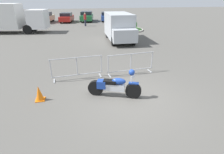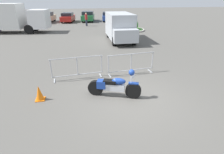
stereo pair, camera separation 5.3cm
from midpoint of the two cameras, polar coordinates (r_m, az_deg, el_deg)
The scene contains 15 objects.
ground_plane at distance 6.82m, azimuth 5.87°, elevation -7.03°, with size 120.00×120.00×0.00m, color #54514C.
motorcycle at distance 6.73m, azimuth 0.95°, elevation -2.94°, with size 2.00×0.93×1.18m.
crowd_barrier_near at distance 8.34m, azimuth -11.05°, elevation 3.03°, with size 2.43×0.59×1.07m.
crowd_barrier_far at distance 8.77m, azimuth 6.43°, elevation 4.41°, with size 2.43×0.59×1.07m.
box_truck at distance 22.60m, azimuth -31.10°, elevation 16.41°, with size 7.96×3.44×2.98m.
delivery_van at distance 15.98m, azimuth 2.68°, elevation 16.23°, with size 2.22×5.10×2.31m.
parked_car_black at distance 30.85m, azimuth -32.70°, elevation 15.69°, with size 2.45×4.54×1.46m.
parked_car_silver at distance 30.20m, azimuth -26.74°, elevation 16.80°, with size 2.47×4.56×1.47m.
parked_car_tan at distance 30.09m, azimuth -20.47°, elevation 17.82°, with size 2.51×4.64×1.49m.
parked_car_red at distance 29.52m, azimuth -14.17°, elevation 18.37°, with size 2.35×4.35×1.40m.
parked_car_green at distance 29.90m, azimuth -7.79°, elevation 19.05°, with size 2.57×4.75×1.53m.
parked_car_blue at distance 30.13m, azimuth -1.40°, elevation 19.17°, with size 2.35×4.35×1.40m.
pedestrian at distance 24.79m, azimuth -8.34°, elevation 18.25°, with size 0.46×0.46×1.69m.
planter_island at distance 21.31m, azimuth 5.76°, elevation 15.85°, with size 3.90×3.90×1.23m.
traffic_cone at distance 7.11m, azimuth -22.47°, elevation -4.86°, with size 0.34×0.34×0.59m.
Camera 2 is at (-1.88, -5.50, 3.56)m, focal length 28.00 mm.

